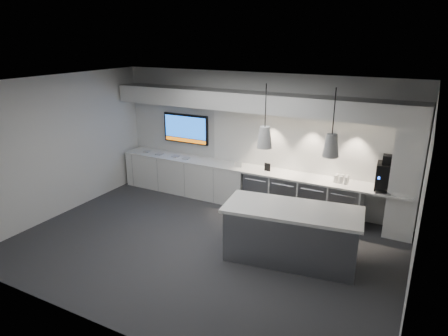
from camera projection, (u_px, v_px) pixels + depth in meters
The scene contains 28 objects.
floor at pixel (202, 246), 7.49m from camera, with size 7.00×7.00×0.00m, color #2E2E31.
ceiling at pixel (199, 84), 6.54m from camera, with size 7.00×7.00×0.00m, color black.
wall_back at pixel (257, 139), 9.11m from camera, with size 7.00×7.00×0.00m, color silver.
wall_front at pixel (97, 228), 4.92m from camera, with size 7.00×7.00×0.00m, color silver.
wall_left at pixel (61, 146), 8.56m from camera, with size 7.00×7.00×0.00m, color silver.
wall_right at pixel (420, 209), 5.47m from camera, with size 7.00×7.00×0.00m, color silver.
back_counter at pixel (251, 169), 9.04m from camera, with size 6.80×0.65×0.04m, color white.
left_base_cabinets at pixel (186, 176), 9.95m from camera, with size 3.30×0.63×0.86m, color white.
fridge_unit_a at pixel (260, 190), 9.07m from camera, with size 0.60×0.61×0.85m, color gray.
fridge_unit_b at pixel (287, 194), 8.79m from camera, with size 0.60×0.61×0.85m, color gray.
fridge_unit_c at pixel (315, 200), 8.51m from camera, with size 0.60×0.61×0.85m, color gray.
fridge_unit_d at pixel (345, 205), 8.23m from camera, with size 0.60×0.61×0.85m, color gray.
backsplash at pixel (308, 144), 8.55m from camera, with size 4.60×0.03×1.30m, color white.
soffit at pixel (253, 102), 8.58m from camera, with size 6.90×0.60×0.40m, color white.
column at pixel (407, 173), 7.51m from camera, with size 0.55×0.55×2.60m, color white.
wall_tv at pixel (186, 129), 9.89m from camera, with size 1.25×0.07×0.72m.
island at pixel (291, 234), 6.89m from camera, with size 2.43×1.30×0.98m.
bin at pixel (234, 226), 7.77m from camera, with size 0.33×0.33×0.47m, color gray.
coffee_machine at pixel (386, 176), 7.70m from camera, with size 0.41×0.57×0.69m.
sign_black at pixel (267, 167), 8.82m from camera, with size 0.14×0.02×0.18m, color black.
sign_white at pixel (238, 164), 9.07m from camera, with size 0.18×0.02×0.14m, color white.
cup_cluster at pixel (341, 179), 8.12m from camera, with size 0.29×0.18×0.15m, color silver, non-canonical shape.
tray_a at pixel (147, 151), 10.29m from camera, with size 0.16×0.16×0.03m, color #9B9B9B.
tray_b at pixel (159, 154), 10.06m from camera, with size 0.16×0.16×0.03m, color #9B9B9B.
tray_c at pixel (176, 156), 9.87m from camera, with size 0.16×0.16×0.03m, color #9B9B9B.
tray_d at pixel (186, 158), 9.72m from camera, with size 0.16×0.16×0.03m, color #9B9B9B.
pendant_left at pixel (265, 137), 6.61m from camera, with size 0.25×0.25×1.06m.
pendant_right at pixel (331, 145), 6.12m from camera, with size 0.25×0.25×1.06m.
Camera 1 is at (3.46, -5.69, 3.75)m, focal length 32.00 mm.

